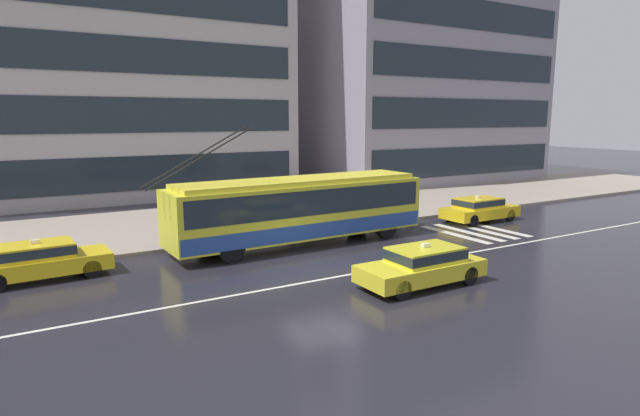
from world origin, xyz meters
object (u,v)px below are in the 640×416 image
at_px(trolleybus, 300,208).
at_px(taxi_ahead_of_bus, 479,208).
at_px(pedestrian_approaching_curb, 293,210).
at_px(taxi_queued_behind_bus, 40,259).
at_px(taxi_oncoming_near, 422,264).
at_px(pedestrian_at_shelter, 289,192).

height_order(trolleybus, taxi_ahead_of_bus, trolleybus).
bearing_deg(pedestrian_approaching_curb, taxi_queued_behind_bus, -169.14).
bearing_deg(taxi_oncoming_near, pedestrian_approaching_curb, 90.06).
distance_m(pedestrian_at_shelter, pedestrian_approaching_curb, 2.00).
distance_m(taxi_queued_behind_bus, taxi_ahead_of_bus, 20.65).
xyz_separation_m(taxi_queued_behind_bus, taxi_ahead_of_bus, (20.64, -0.44, 0.00)).
distance_m(trolleybus, pedestrian_at_shelter, 4.19).
relative_size(taxi_ahead_of_bus, taxi_oncoming_near, 0.99).
bearing_deg(pedestrian_at_shelter, taxi_queued_behind_bus, -161.54).
distance_m(trolleybus, taxi_oncoming_near, 7.11).
xyz_separation_m(taxi_ahead_of_bus, pedestrian_approaching_curb, (-9.83, 2.52, 0.40)).
bearing_deg(pedestrian_approaching_curb, trolleybus, -109.57).
height_order(pedestrian_at_shelter, pedestrian_approaching_curb, pedestrian_at_shelter).
bearing_deg(taxi_queued_behind_bus, pedestrian_approaching_curb, 10.86).
distance_m(trolleybus, taxi_queued_behind_bus, 10.08).
bearing_deg(taxi_ahead_of_bus, taxi_oncoming_near, -145.92).
bearing_deg(trolleybus, pedestrian_approaching_curb, 70.43).
relative_size(trolleybus, taxi_queued_behind_bus, 2.82).
bearing_deg(pedestrian_at_shelter, taxi_oncoming_near, -93.66).
distance_m(trolleybus, taxi_ahead_of_bus, 10.64).
height_order(taxi_ahead_of_bus, taxi_oncoming_near, same).
xyz_separation_m(taxi_oncoming_near, pedestrian_at_shelter, (0.70, 10.94, 1.01)).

